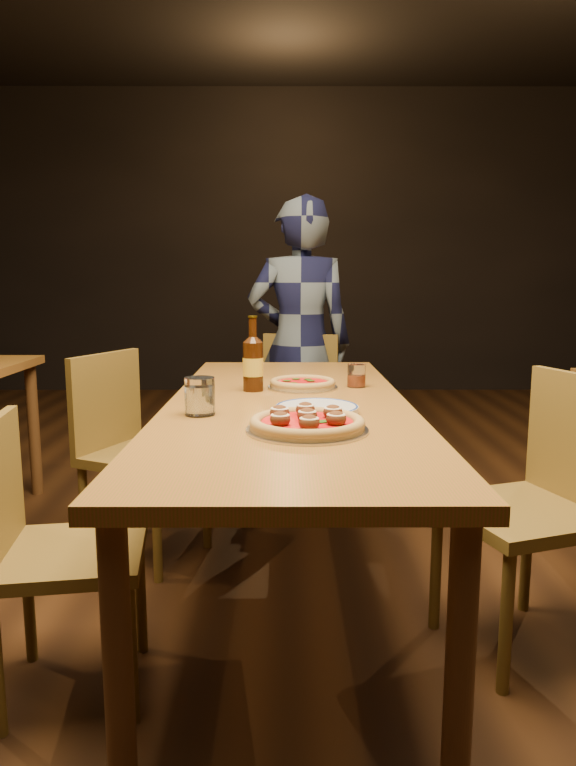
{
  "coord_description": "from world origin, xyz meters",
  "views": [
    {
      "loc": [
        -0.01,
        -2.1,
        1.16
      ],
      "look_at": [
        0.0,
        -0.05,
        0.82
      ],
      "focal_mm": 30.0,
      "sensor_mm": 36.0,
      "label": 1
    }
  ],
  "objects_px": {
    "plate_stack": "(317,410)",
    "amber_glass": "(356,376)",
    "diner": "(300,344)",
    "water_glass": "(200,396)",
    "chair_end": "(294,413)",
    "pizza_meatball": "(307,423)",
    "pizza_margherita": "(303,383)",
    "chair_main_sw": "(145,453)",
    "table_main": "(288,422)",
    "chair_main_e": "(522,510)",
    "beer_bottle": "(253,365)",
    "chair_main_nw": "(72,551)"
  },
  "relations": [
    {
      "from": "plate_stack",
      "to": "amber_glass",
      "type": "relative_size",
      "value": 2.93
    },
    {
      "from": "diner",
      "to": "water_glass",
      "type": "bearing_deg",
      "value": 77.63
    },
    {
      "from": "chair_end",
      "to": "pizza_meatball",
      "type": "xyz_separation_m",
      "value": [
        0.01,
        -1.65,
        0.33
      ]
    },
    {
      "from": "pizza_margherita",
      "to": "diner",
      "type": "distance_m",
      "value": 1.16
    },
    {
      "from": "chair_main_sw",
      "to": "plate_stack",
      "type": "relative_size",
      "value": 3.52
    },
    {
      "from": "table_main",
      "to": "water_glass",
      "type": "bearing_deg",
      "value": -141.13
    },
    {
      "from": "table_main",
      "to": "chair_main_e",
      "type": "bearing_deg",
      "value": -17.81
    },
    {
      "from": "table_main",
      "to": "diner",
      "type": "relative_size",
      "value": 1.26
    },
    {
      "from": "beer_bottle",
      "to": "pizza_meatball",
      "type": "bearing_deg",
      "value": -74.04
    },
    {
      "from": "beer_bottle",
      "to": "table_main",
      "type": "bearing_deg",
      "value": -57.73
    },
    {
      "from": "table_main",
      "to": "chair_main_sw",
      "type": "bearing_deg",
      "value": 142.61
    },
    {
      "from": "beer_bottle",
      "to": "plate_stack",
      "type": "bearing_deg",
      "value": -61.81
    },
    {
      "from": "chair_main_sw",
      "to": "beer_bottle",
      "type": "distance_m",
      "value": 0.66
    },
    {
      "from": "diner",
      "to": "chair_main_e",
      "type": "bearing_deg",
      "value": 110.71
    },
    {
      "from": "chair_main_e",
      "to": "pizza_margherita",
      "type": "height_order",
      "value": "chair_main_e"
    },
    {
      "from": "chair_main_nw",
      "to": "plate_stack",
      "type": "height_order",
      "value": "chair_main_nw"
    },
    {
      "from": "chair_main_sw",
      "to": "chair_main_e",
      "type": "xyz_separation_m",
      "value": [
        1.3,
        -0.68,
        0.01
      ]
    },
    {
      "from": "pizza_meatball",
      "to": "table_main",
      "type": "bearing_deg",
      "value": 96.89
    },
    {
      "from": "chair_main_nw",
      "to": "beer_bottle",
      "type": "distance_m",
      "value": 0.9
    },
    {
      "from": "chair_end",
      "to": "plate_stack",
      "type": "relative_size",
      "value": 3.53
    },
    {
      "from": "table_main",
      "to": "amber_glass",
      "type": "xyz_separation_m",
      "value": [
        0.26,
        0.28,
        0.11
      ]
    },
    {
      "from": "diner",
      "to": "chair_end",
      "type": "bearing_deg",
      "value": 79.1
    },
    {
      "from": "chair_main_sw",
      "to": "amber_glass",
      "type": "distance_m",
      "value": 0.93
    },
    {
      "from": "chair_main_sw",
      "to": "chair_end",
      "type": "xyz_separation_m",
      "value": [
        0.62,
        0.78,
        0.0
      ]
    },
    {
      "from": "plate_stack",
      "to": "amber_glass",
      "type": "distance_m",
      "value": 0.51
    },
    {
      "from": "chair_main_e",
      "to": "diner",
      "type": "xyz_separation_m",
      "value": [
        -0.65,
        1.65,
        0.34
      ]
    },
    {
      "from": "table_main",
      "to": "amber_glass",
      "type": "relative_size",
      "value": 23.21
    },
    {
      "from": "pizza_meatball",
      "to": "amber_glass",
      "type": "xyz_separation_m",
      "value": [
        0.21,
        0.7,
        0.02
      ]
    },
    {
      "from": "plate_stack",
      "to": "water_glass",
      "type": "distance_m",
      "value": 0.36
    },
    {
      "from": "chair_main_sw",
      "to": "chair_main_e",
      "type": "relative_size",
      "value": 0.98
    },
    {
      "from": "pizza_meatball",
      "to": "beer_bottle",
      "type": "bearing_deg",
      "value": 105.96
    },
    {
      "from": "chair_main_sw",
      "to": "chair_end",
      "type": "distance_m",
      "value": 1.0
    },
    {
      "from": "plate_stack",
      "to": "amber_glass",
      "type": "bearing_deg",
      "value": 70.39
    },
    {
      "from": "beer_bottle",
      "to": "chair_main_sw",
      "type": "bearing_deg",
      "value": 151.7
    },
    {
      "from": "water_glass",
      "to": "diner",
      "type": "relative_size",
      "value": 0.07
    },
    {
      "from": "beer_bottle",
      "to": "pizza_margherita",
      "type": "bearing_deg",
      "value": 18.98
    },
    {
      "from": "chair_main_nw",
      "to": "table_main",
      "type": "bearing_deg",
      "value": -62.19
    },
    {
      "from": "table_main",
      "to": "plate_stack",
      "type": "height_order",
      "value": "plate_stack"
    },
    {
      "from": "chair_main_nw",
      "to": "chair_end",
      "type": "xyz_separation_m",
      "value": [
        0.63,
        1.67,
        0.03
      ]
    },
    {
      "from": "chair_end",
      "to": "diner",
      "type": "bearing_deg",
      "value": 90.75
    },
    {
      "from": "chair_main_sw",
      "to": "pizza_meatball",
      "type": "relative_size",
      "value": 2.68
    },
    {
      "from": "chair_main_nw",
      "to": "amber_glass",
      "type": "xyz_separation_m",
      "value": [
        0.86,
        0.72,
        0.38
      ]
    },
    {
      "from": "water_glass",
      "to": "table_main",
      "type": "bearing_deg",
      "value": 38.87
    },
    {
      "from": "chair_main_sw",
      "to": "amber_glass",
      "type": "relative_size",
      "value": 10.33
    },
    {
      "from": "water_glass",
      "to": "diner",
      "type": "distance_m",
      "value": 1.67
    },
    {
      "from": "chair_main_nw",
      "to": "diner",
      "type": "relative_size",
      "value": 0.52
    },
    {
      "from": "pizza_margherita",
      "to": "pizza_meatball",
      "type": "bearing_deg",
      "value": -90.43
    },
    {
      "from": "table_main",
      "to": "chair_main_nw",
      "type": "height_order",
      "value": "chair_main_nw"
    },
    {
      "from": "table_main",
      "to": "water_glass",
      "type": "relative_size",
      "value": 17.57
    },
    {
      "from": "chair_end",
      "to": "water_glass",
      "type": "bearing_deg",
      "value": -90.9
    }
  ]
}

